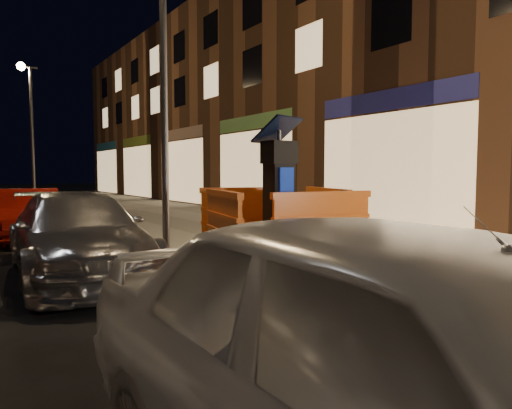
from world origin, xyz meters
TOP-DOWN VIEW (x-y plane):
  - ground_plane at (0.00, 0.00)m, footprint 120.00×120.00m
  - sidewalk at (3.00, 0.00)m, footprint 6.00×60.00m
  - kerb at (0.00, 0.00)m, footprint 0.30×60.00m
  - parking_kiosk at (1.18, 0.95)m, footprint 0.81×0.81m
  - barrier_front at (1.18, 0.00)m, footprint 1.58×0.86m
  - barrier_back at (1.18, 1.90)m, footprint 1.61×1.04m
  - barrier_kerbside at (0.23, 0.95)m, footprint 0.93×1.59m
  - barrier_bldgside at (2.13, 0.95)m, footprint 1.02×1.61m
  - car_silver at (-1.29, 2.70)m, footprint 1.98×4.39m
  - car_red at (-1.34, 7.26)m, footprint 1.68×3.69m
  - street_lamp_mid at (0.25, 3.00)m, footprint 0.12×0.12m
  - street_lamp_far at (0.25, 18.00)m, footprint 0.12×0.12m

SIDE VIEW (x-z plane):
  - ground_plane at x=0.00m, z-range 0.00..0.00m
  - car_silver at x=-1.29m, z-range -0.62..0.62m
  - car_red at x=-1.34m, z-range -0.59..0.59m
  - sidewalk at x=3.00m, z-range 0.00..0.15m
  - kerb at x=0.00m, z-range 0.00..0.15m
  - barrier_front at x=1.18m, z-range 0.15..1.31m
  - barrier_back at x=1.18m, z-range 0.15..1.31m
  - barrier_kerbside at x=0.23m, z-range 0.15..1.31m
  - barrier_bldgside at x=2.13m, z-range 0.15..1.31m
  - parking_kiosk at x=1.18m, z-range 0.15..2.24m
  - street_lamp_mid at x=0.25m, z-range 0.15..6.15m
  - street_lamp_far at x=0.25m, z-range 0.15..6.15m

